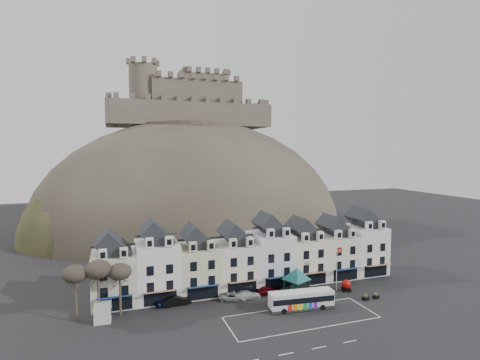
% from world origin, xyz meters
% --- Properties ---
extents(ground, '(300.00, 300.00, 0.00)m').
position_xyz_m(ground, '(0.00, 0.00, 0.00)').
color(ground, black).
rests_on(ground, ground).
extents(coach_bay_markings, '(22.00, 7.50, 0.01)m').
position_xyz_m(coach_bay_markings, '(2.00, 1.25, 0.00)').
color(coach_bay_markings, silver).
rests_on(coach_bay_markings, ground).
extents(townhouse_terrace, '(54.40, 9.35, 11.80)m').
position_xyz_m(townhouse_terrace, '(0.15, 15.97, 5.30)').
color(townhouse_terrace, beige).
rests_on(townhouse_terrace, ground).
extents(castle_hill, '(100.00, 76.00, 68.00)m').
position_xyz_m(castle_hill, '(1.25, 68.95, 0.11)').
color(castle_hill, '#37302A').
rests_on(castle_hill, ground).
extents(castle, '(50.20, 22.20, 22.00)m').
position_xyz_m(castle, '(0.51, 75.93, 40.19)').
color(castle, brown).
rests_on(castle, ground).
extents(tree_left_far, '(3.61, 3.61, 8.24)m').
position_xyz_m(tree_left_far, '(-29.00, 10.50, 6.90)').
color(tree_left_far, '#372E23').
rests_on(tree_left_far, ground).
extents(tree_left_mid, '(3.78, 3.78, 8.64)m').
position_xyz_m(tree_left_mid, '(-26.00, 10.50, 7.24)').
color(tree_left_mid, '#372E23').
rests_on(tree_left_mid, ground).
extents(tree_left_near, '(3.43, 3.43, 7.84)m').
position_xyz_m(tree_left_near, '(-23.00, 10.50, 6.55)').
color(tree_left_near, '#372E23').
rests_on(tree_left_near, ground).
extents(bus, '(10.25, 3.33, 2.84)m').
position_xyz_m(bus, '(3.36, 3.81, 1.57)').
color(bus, '#262628').
rests_on(bus, ground).
extents(bus_shelter, '(6.69, 6.69, 4.63)m').
position_xyz_m(bus_shelter, '(5.31, 9.17, 3.59)').
color(bus_shelter, black).
rests_on(bus_shelter, ground).
extents(red_buoy, '(1.68, 1.68, 2.03)m').
position_xyz_m(red_buoy, '(14.31, 7.91, 1.04)').
color(red_buoy, black).
rests_on(red_buoy, ground).
extents(flagpole, '(1.09, 0.28, 7.64)m').
position_xyz_m(flagpole, '(12.81, 8.53, 4.36)').
color(flagpole, silver).
rests_on(flagpole, ground).
extents(white_van, '(2.45, 5.30, 2.39)m').
position_xyz_m(white_van, '(-25.42, 10.71, 1.20)').
color(white_van, silver).
rests_on(white_van, ground).
extents(planter_west, '(1.09, 0.72, 1.02)m').
position_xyz_m(planter_west, '(17.00, 3.50, 0.49)').
color(planter_west, black).
rests_on(planter_west, ground).
extents(planter_east, '(1.08, 0.76, 1.08)m').
position_xyz_m(planter_east, '(14.95, 3.50, 0.52)').
color(planter_east, black).
rests_on(planter_east, ground).
extents(car_navy, '(4.02, 2.65, 1.27)m').
position_xyz_m(car_navy, '(-16.00, 12.00, 0.64)').
color(car_navy, '#0B173B').
rests_on(car_navy, ground).
extents(car_black, '(4.69, 1.89, 1.51)m').
position_xyz_m(car_black, '(-14.58, 11.62, 0.76)').
color(car_black, black).
rests_on(car_black, ground).
extents(car_silver, '(4.76, 3.51, 1.22)m').
position_xyz_m(car_silver, '(-5.60, 10.44, 0.61)').
color(car_silver, '#94979B').
rests_on(car_silver, ground).
extents(car_white, '(4.69, 2.31, 1.31)m').
position_xyz_m(car_white, '(-3.17, 10.26, 0.66)').
color(car_white, silver).
rests_on(car_white, ground).
extents(car_maroon, '(4.19, 1.79, 1.41)m').
position_xyz_m(car_maroon, '(0.98, 10.98, 0.71)').
color(car_maroon, '#4E040C').
rests_on(car_maroon, ground).
extents(car_charcoal, '(4.17, 2.16, 1.31)m').
position_xyz_m(car_charcoal, '(7.02, 11.78, 0.65)').
color(car_charcoal, black).
rests_on(car_charcoal, ground).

